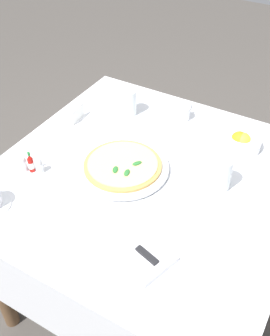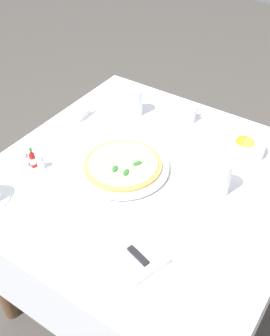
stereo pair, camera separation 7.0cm
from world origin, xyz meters
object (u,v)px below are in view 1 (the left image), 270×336
object	(u,v)px
hot_sauce_bottle	(31,163)
pizza_plate	(123,168)
napkin_folded	(135,249)
coffee_cup_back_corner	(181,114)
water_glass_left_edge	(129,104)
salt_shaker	(23,164)
menu_card	(78,114)
dinner_knife	(134,245)
citrus_bowl	(240,142)
pepper_shaker	(39,166)
water_glass_center_back	(221,176)
pizza	(123,165)

from	to	relation	value
hot_sauce_bottle	pizza_plate	bearing A→B (deg)	-148.96
pizza_plate	napkin_folded	distance (m)	0.35
coffee_cup_back_corner	water_glass_left_edge	bearing A→B (deg)	18.42
salt_shaker	menu_card	xyz separation A→B (m)	(0.02, -0.35, 0.00)
dinner_knife	napkin_folded	bearing A→B (deg)	180.00
dinner_knife	citrus_bowl	size ratio (longest dim) A/B	1.28
citrus_bowl	pepper_shaker	size ratio (longest dim) A/B	2.67
water_glass_left_edge	menu_card	size ratio (longest dim) A/B	1.22
menu_card	pepper_shaker	bearing A→B (deg)	7.85
pepper_shaker	water_glass_center_back	bearing A→B (deg)	-157.04
pepper_shaker	menu_card	distance (m)	0.33
water_glass_center_back	citrus_bowl	distance (m)	0.24
water_glass_left_edge	pizza	bearing A→B (deg)	117.54
pizza	water_glass_left_edge	world-z (taller)	water_glass_left_edge
water_glass_center_back	menu_card	xyz separation A→B (m)	(0.64, -0.09, -0.02)
napkin_folded	pepper_shaker	size ratio (longest dim) A/B	4.43
pizza_plate	pepper_shaker	world-z (taller)	pepper_shaker
pizza_plate	pepper_shaker	xyz separation A→B (m)	(0.24, 0.15, 0.01)
coffee_cup_back_corner	water_glass_center_back	xyz separation A→B (m)	(-0.28, 0.30, 0.02)
coffee_cup_back_corner	hot_sauce_bottle	bearing A→B (deg)	60.40
pizza_plate	dinner_knife	xyz separation A→B (m)	(-0.21, 0.28, 0.01)
dinner_knife	water_glass_center_back	bearing A→B (deg)	-90.94
pizza	menu_card	distance (m)	0.36
citrus_bowl	menu_card	bearing A→B (deg)	13.83
napkin_folded	dinner_knife	world-z (taller)	dinner_knife
pizza	dinner_knife	size ratio (longest dim) A/B	1.42
coffee_cup_back_corner	water_glass_center_back	bearing A→B (deg)	133.64
pizza	pepper_shaker	world-z (taller)	pepper_shaker
menu_card	pizza	bearing A→B (deg)	56.56
hot_sauce_bottle	pepper_shaker	world-z (taller)	hot_sauce_bottle
water_glass_left_edge	pepper_shaker	size ratio (longest dim) A/B	1.96
pizza_plate	menu_card	size ratio (longest dim) A/B	3.60
dinner_knife	citrus_bowl	xyz separation A→B (m)	(-0.10, -0.61, 0.00)
water_glass_center_back	pepper_shaker	bearing A→B (deg)	22.96
coffee_cup_back_corner	water_glass_center_back	world-z (taller)	water_glass_center_back
pepper_shaker	napkin_folded	bearing A→B (deg)	164.42
dinner_knife	hot_sauce_bottle	world-z (taller)	hot_sauce_bottle
water_glass_left_edge	pepper_shaker	world-z (taller)	water_glass_left_edge
coffee_cup_back_corner	menu_card	size ratio (longest dim) A/B	1.44
dinner_knife	hot_sauce_bottle	size ratio (longest dim) A/B	2.32
napkin_folded	hot_sauce_bottle	bearing A→B (deg)	3.92
pizza	pepper_shaker	distance (m)	0.29
water_glass_center_back	salt_shaker	world-z (taller)	water_glass_center_back
dinner_knife	pizza	bearing A→B (deg)	-36.89
hot_sauce_bottle	salt_shaker	xyz separation A→B (m)	(0.03, 0.01, -0.01)
water_glass_center_back	menu_card	distance (m)	0.65
pizza	dinner_knife	xyz separation A→B (m)	(-0.21, 0.28, -0.00)
menu_card	water_glass_left_edge	bearing A→B (deg)	128.36
coffee_cup_back_corner	dinner_knife	bearing A→B (deg)	104.40
pizza	citrus_bowl	distance (m)	0.45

